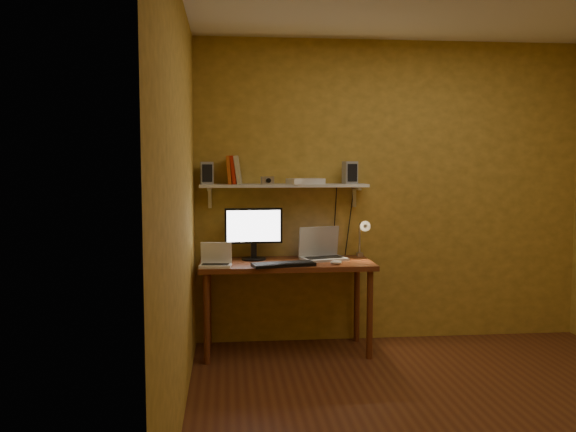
{
  "coord_description": "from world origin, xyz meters",
  "views": [
    {
      "loc": [
        -1.43,
        -3.59,
        1.55
      ],
      "look_at": [
        -0.95,
        1.18,
        1.13
      ],
      "focal_mm": 38.0,
      "sensor_mm": 36.0,
      "label": 1
    }
  ],
  "objects": [
    {
      "name": "keyboard",
      "position": [
        -0.99,
        1.07,
        0.76
      ],
      "size": [
        0.51,
        0.26,
        0.03
      ],
      "primitive_type": "cube",
      "rotation": [
        0.0,
        0.0,
        0.2
      ],
      "color": "black",
      "rests_on": "desk"
    },
    {
      "name": "speaker_right",
      "position": [
        -0.39,
        1.46,
        1.47
      ],
      "size": [
        0.12,
        0.12,
        0.19
      ],
      "primitive_type": "cube",
      "rotation": [
        0.0,
        0.0,
        0.19
      ],
      "color": "#96989E",
      "rests_on": "wall_shelf"
    },
    {
      "name": "desk",
      "position": [
        -0.95,
        1.28,
        0.66
      ],
      "size": [
        1.4,
        0.6,
        0.75
      ],
      "color": "brown",
      "rests_on": "ground"
    },
    {
      "name": "room",
      "position": [
        0.0,
        0.0,
        1.3
      ],
      "size": [
        3.44,
        3.24,
        2.64
      ],
      "color": "#5F3018",
      "rests_on": "ground"
    },
    {
      "name": "monitor",
      "position": [
        -1.21,
        1.4,
        0.99
      ],
      "size": [
        0.48,
        0.21,
        0.43
      ],
      "rotation": [
        0.0,
        0.0,
        0.04
      ],
      "color": "black",
      "rests_on": "desk"
    },
    {
      "name": "books",
      "position": [
        -1.37,
        1.48,
        1.49
      ],
      "size": [
        0.14,
        0.17,
        0.24
      ],
      "color": "#B84C17",
      "rests_on": "wall_shelf"
    },
    {
      "name": "wall_shelf",
      "position": [
        -0.95,
        1.47,
        1.36
      ],
      "size": [
        1.4,
        0.25,
        0.21
      ],
      "color": "silver",
      "rests_on": "room"
    },
    {
      "name": "mouse",
      "position": [
        -0.57,
        1.1,
        0.77
      ],
      "size": [
        0.11,
        0.08,
        0.03
      ],
      "primitive_type": "ellipsoid",
      "rotation": [
        0.0,
        0.0,
        -0.25
      ],
      "color": "white",
      "rests_on": "desk"
    },
    {
      "name": "desk_lamp",
      "position": [
        -0.29,
        1.41,
        0.96
      ],
      "size": [
        0.09,
        0.23,
        0.38
      ],
      "color": "silver",
      "rests_on": "desk"
    },
    {
      "name": "netbook",
      "position": [
        -1.52,
        1.12,
        0.8
      ],
      "size": [
        0.25,
        0.19,
        0.19
      ],
      "rotation": [
        0.0,
        0.0,
        -0.09
      ],
      "color": "white",
      "rests_on": "desk"
    },
    {
      "name": "laptop",
      "position": [
        -0.64,
        1.39,
        0.82
      ],
      "size": [
        0.41,
        0.34,
        0.27
      ],
      "rotation": [
        0.0,
        0.0,
        0.27
      ],
      "color": "#96989E",
      "rests_on": "desk"
    },
    {
      "name": "shelf_camera",
      "position": [
        -1.09,
        1.4,
        1.41
      ],
      "size": [
        0.11,
        0.07,
        0.06
      ],
      "color": "silver",
      "rests_on": "wall_shelf"
    },
    {
      "name": "router",
      "position": [
        -0.77,
        1.46,
        1.4
      ],
      "size": [
        0.32,
        0.26,
        0.05
      ],
      "primitive_type": "cube",
      "rotation": [
        0.0,
        0.0,
        0.29
      ],
      "color": "white",
      "rests_on": "wall_shelf"
    },
    {
      "name": "speaker_left",
      "position": [
        -1.59,
        1.48,
        1.47
      ],
      "size": [
        0.11,
        0.11,
        0.18
      ],
      "primitive_type": "cube",
      "rotation": [
        0.0,
        0.0,
        0.11
      ],
      "color": "#96989E",
      "rests_on": "wall_shelf"
    }
  ]
}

